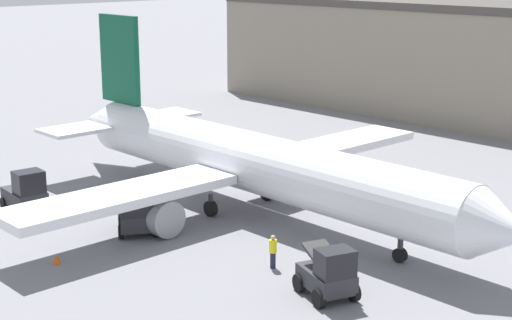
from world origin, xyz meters
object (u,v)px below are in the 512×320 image
(airplane, at_px, (245,161))
(belt_loader_truck, at_px, (329,274))
(pushback_tug, at_px, (26,193))
(safety_cone_near, at_px, (57,259))
(baggage_tug, at_px, (138,213))
(ground_crew_worker, at_px, (273,251))

(airplane, relative_size, belt_loader_truck, 11.12)
(pushback_tug, xyz_separation_m, safety_cone_near, (8.44, -2.88, -0.86))
(airplane, relative_size, baggage_tug, 9.52)
(ground_crew_worker, relative_size, belt_loader_truck, 0.53)
(airplane, height_order, belt_loader_truck, airplane)
(airplane, xyz_separation_m, safety_cone_near, (-0.05, -12.29, -2.67))
(baggage_tug, xyz_separation_m, pushback_tug, (-7.45, -2.57, 0.04))
(baggage_tug, height_order, belt_loader_truck, baggage_tug)
(ground_crew_worker, bearing_deg, belt_loader_truck, 56.85)
(pushback_tug, height_order, safety_cone_near, pushback_tug)
(airplane, height_order, safety_cone_near, airplane)
(airplane, xyz_separation_m, baggage_tug, (-1.04, -6.84, -1.85))
(baggage_tug, bearing_deg, safety_cone_near, -45.83)
(ground_crew_worker, xyz_separation_m, baggage_tug, (-8.52, -1.74, 0.22))
(airplane, distance_m, safety_cone_near, 12.57)
(ground_crew_worker, distance_m, safety_cone_near, 10.42)
(safety_cone_near, bearing_deg, airplane, 89.77)
(airplane, height_order, ground_crew_worker, airplane)
(airplane, distance_m, belt_loader_truck, 13.01)
(belt_loader_truck, height_order, pushback_tug, pushback_tug)
(baggage_tug, relative_size, pushback_tug, 1.17)
(belt_loader_truck, bearing_deg, ground_crew_worker, -169.58)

